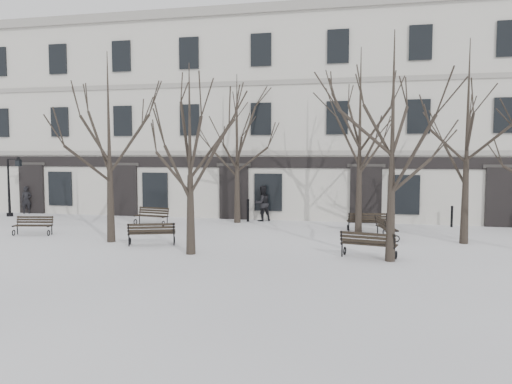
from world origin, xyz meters
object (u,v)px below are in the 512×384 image
(tree_1, at_px, (190,136))
(bench_5, at_px, (385,227))
(tree_0, at_px, (109,124))
(lamp_post, at_px, (12,182))
(bench_2, at_px, (368,244))
(tree_2, at_px, (393,118))
(bench_0, at_px, (33,225))
(bench_3, at_px, (152,215))
(bench_1, at_px, (152,233))
(bench_4, at_px, (367,221))

(tree_1, height_order, bench_5, tree_1)
(tree_0, height_order, lamp_post, tree_0)
(bench_2, distance_m, bench_5, 4.28)
(bench_2, bearing_deg, tree_2, 170.75)
(tree_1, bearing_deg, bench_0, 163.51)
(bench_3, bearing_deg, bench_2, -19.09)
(bench_3, bearing_deg, bench_1, -55.89)
(bench_1, bearing_deg, bench_4, -166.74)
(tree_0, relative_size, bench_5, 4.11)
(tree_0, relative_size, bench_3, 4.19)
(bench_5, bearing_deg, lamp_post, 69.12)
(tree_0, bearing_deg, tree_2, -6.81)
(bench_2, xyz_separation_m, bench_3, (-10.59, 5.85, -0.04))
(bench_1, distance_m, bench_3, 5.69)
(tree_1, relative_size, bench_1, 3.53)
(bench_0, relative_size, bench_2, 0.87)
(tree_0, distance_m, bench_1, 4.70)
(bench_3, bearing_deg, tree_0, -75.38)
(bench_0, height_order, bench_3, bench_3)
(bench_4, distance_m, lamp_post, 19.71)
(bench_4, relative_size, lamp_post, 0.54)
(tree_0, bearing_deg, bench_0, 169.07)
(bench_2, height_order, bench_5, bench_2)
(tree_1, distance_m, bench_5, 9.19)
(tree_0, height_order, bench_3, tree_0)
(tree_0, xyz_separation_m, bench_5, (10.89, 3.20, -4.27))
(bench_5, bearing_deg, bench_4, 10.36)
(bench_5, bearing_deg, bench_2, 158.07)
(bench_5, relative_size, lamp_post, 0.54)
(bench_1, height_order, bench_5, bench_1)
(bench_3, distance_m, bench_5, 11.41)
(tree_0, relative_size, bench_4, 4.12)
(bench_1, xyz_separation_m, lamp_post, (-11.42, 6.57, 1.47))
(bench_3, height_order, bench_5, bench_5)
(bench_0, distance_m, bench_4, 14.92)
(tree_2, height_order, bench_2, tree_2)
(tree_0, xyz_separation_m, bench_0, (-4.19, 0.81, -4.31))
(tree_2, height_order, bench_3, tree_2)
(bench_1, distance_m, lamp_post, 13.26)
(tree_0, height_order, bench_4, tree_0)
(tree_2, bearing_deg, lamp_post, 159.79)
(tree_0, relative_size, bench_1, 4.00)
(bench_0, bearing_deg, lamp_post, 123.65)
(tree_0, bearing_deg, bench_2, -5.73)
(bench_5, xyz_separation_m, lamp_post, (-20.37, 3.00, 1.48))
(tree_1, bearing_deg, bench_2, 5.49)
(bench_3, bearing_deg, tree_1, -45.82)
(bench_3, xyz_separation_m, bench_4, (10.54, 0.16, 0.01))
(tree_1, height_order, bench_3, tree_1)
(bench_3, distance_m, bench_4, 10.54)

